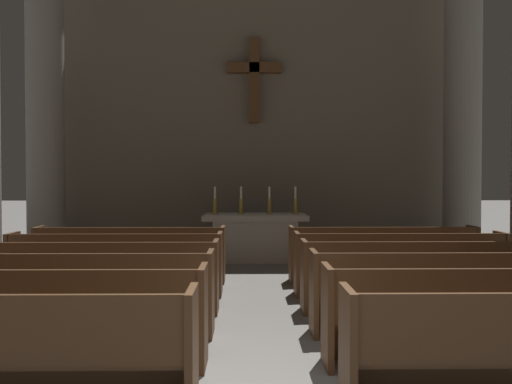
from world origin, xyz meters
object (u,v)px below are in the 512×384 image
at_px(pew_right_row_3, 451,292).
at_px(pew_right_row_4, 422,276).
at_px(pew_left_row_4, 97,277).
at_px(altar, 255,236).
at_px(pew_right_row_6, 383,254).
at_px(pew_left_row_2, 35,317).
at_px(pew_left_row_3, 71,294).
at_px(candlestick_outer_left, 215,205).
at_px(pew_right_row_2, 493,316).
at_px(candlestick_inner_left, 241,205).
at_px(column_left_third, 45,120).
at_px(candlestick_outer_right, 295,205).
at_px(column_right_third, 462,121).
at_px(pew_left_row_6, 131,254).
at_px(pew_right_row_5, 400,263).
at_px(pew_left_row_5, 116,264).
at_px(candlestick_inner_right, 269,205).

xyz_separation_m(pew_right_row_3, pew_right_row_4, (0.00, 1.07, 0.00)).
bearing_deg(pew_left_row_4, altar, 64.77).
bearing_deg(pew_right_row_6, pew_left_row_2, -134.88).
distance_m(pew_left_row_3, candlestick_outer_left, 5.78).
height_order(pew_right_row_2, candlestick_inner_left, candlestick_inner_left).
bearing_deg(column_left_third, candlestick_outer_right, -2.38).
bearing_deg(pew_right_row_2, pew_right_row_4, 90.00).
bearing_deg(column_right_third, column_left_third, 180.00).
distance_m(pew_left_row_6, candlestick_outer_left, 2.80).
bearing_deg(candlestick_inner_left, pew_right_row_4, -61.75).
xyz_separation_m(pew_right_row_4, candlestick_outer_right, (-1.28, 4.53, 0.71)).
bearing_deg(pew_right_row_4, pew_left_row_2, -153.34).
bearing_deg(pew_right_row_5, column_left_third, 150.90).
bearing_deg(pew_left_row_4, candlestick_outer_left, 74.18).
bearing_deg(pew_right_row_3, candlestick_outer_left, 118.05).
bearing_deg(pew_left_row_5, pew_right_row_3, -26.66).
bearing_deg(pew_left_row_5, column_right_third, 29.10).
bearing_deg(pew_right_row_6, candlestick_inner_left, 135.56).
xyz_separation_m(pew_right_row_6, candlestick_outer_right, (-1.28, 2.38, 0.71)).
height_order(pew_left_row_6, candlestick_inner_right, candlestick_inner_right).
height_order(pew_right_row_5, candlestick_outer_left, candlestick_outer_left).
height_order(pew_right_row_6, column_left_third, column_left_third).
distance_m(pew_right_row_5, column_left_third, 7.97).
distance_m(pew_left_row_5, candlestick_outer_right, 4.62).
bearing_deg(altar, pew_right_row_6, -48.20).
distance_m(pew_right_row_6, candlestick_outer_right, 2.80).
distance_m(pew_right_row_2, candlestick_inner_left, 7.13).
bearing_deg(pew_left_row_3, pew_left_row_4, 90.00).
distance_m(column_left_third, candlestick_outer_right, 5.63).
distance_m(pew_left_row_2, pew_left_row_5, 3.21).
relative_size(pew_right_row_4, altar, 1.44).
xyz_separation_m(candlestick_outer_left, candlestick_inner_right, (1.15, 0.00, 0.00)).
bearing_deg(pew_left_row_5, pew_right_row_4, -14.09).
distance_m(pew_right_row_4, column_left_third, 8.52).
bearing_deg(candlestick_outer_left, column_right_third, 2.38).
bearing_deg(candlestick_outer_left, pew_left_row_5, -110.36).
height_order(pew_right_row_3, candlestick_outer_right, candlestick_outer_right).
height_order(pew_left_row_6, pew_right_row_3, same).
bearing_deg(candlestick_inner_left, altar, -0.00).
bearing_deg(candlestick_outer_left, candlestick_inner_right, 0.00).
distance_m(pew_left_row_3, candlestick_inner_right, 6.14).
bearing_deg(pew_left_row_3, candlestick_outer_left, 77.10).
xyz_separation_m(column_right_third, altar, (-4.47, -0.22, -2.47)).
xyz_separation_m(pew_left_row_6, pew_right_row_4, (4.26, -2.14, 0.00)).
relative_size(pew_left_row_6, candlestick_outer_right, 5.49).
xyz_separation_m(altar, candlestick_inner_right, (0.30, 0.00, 0.65)).
height_order(pew_right_row_2, pew_right_row_5, same).
xyz_separation_m(pew_right_row_6, candlestick_outer_left, (-2.98, 2.38, 0.71)).
distance_m(pew_right_row_2, column_left_third, 9.87).
relative_size(pew_left_row_5, pew_right_row_2, 1.00).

